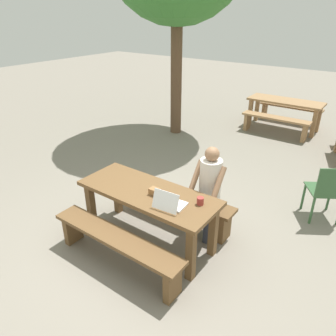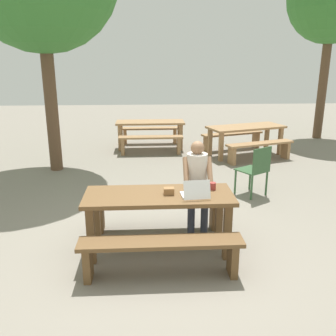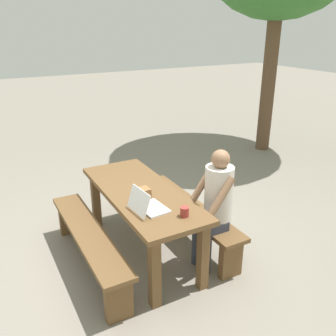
{
  "view_description": "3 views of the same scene",
  "coord_description": "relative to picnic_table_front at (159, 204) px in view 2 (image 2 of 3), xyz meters",
  "views": [
    {
      "loc": [
        2.18,
        -2.59,
        2.76
      ],
      "look_at": [
        0.13,
        0.25,
        1.0
      ],
      "focal_mm": 34.24,
      "sensor_mm": 36.0,
      "label": 1
    },
    {
      "loc": [
        -0.13,
        -4.16,
        2.33
      ],
      "look_at": [
        0.13,
        0.25,
        1.0
      ],
      "focal_mm": 39.48,
      "sensor_mm": 36.0,
      "label": 2
    },
    {
      "loc": [
        3.13,
        -1.4,
        2.38
      ],
      "look_at": [
        0.13,
        0.25,
        1.0
      ],
      "focal_mm": 38.99,
      "sensor_mm": 36.0,
      "label": 3
    }
  ],
  "objects": [
    {
      "name": "ground_plane",
      "position": [
        0.0,
        0.0,
        -0.63
      ],
      "size": [
        30.0,
        30.0,
        0.0
      ],
      "primitive_type": "plane",
      "color": "gray"
    },
    {
      "name": "picnic_table_front",
      "position": [
        0.0,
        0.0,
        0.0
      ],
      "size": [
        1.8,
        0.7,
        0.75
      ],
      "color": "brown",
      "rests_on": "ground"
    },
    {
      "name": "bench_near",
      "position": [
        0.0,
        -0.59,
        -0.29
      ],
      "size": [
        1.79,
        0.3,
        0.44
      ],
      "color": "brown",
      "rests_on": "ground"
    },
    {
      "name": "bench_far",
      "position": [
        0.0,
        0.59,
        -0.29
      ],
      "size": [
        1.79,
        0.3,
        0.44
      ],
      "color": "brown",
      "rests_on": "ground"
    },
    {
      "name": "laptop",
      "position": [
        0.42,
        -0.13,
        0.18
      ],
      "size": [
        0.33,
        0.32,
        0.23
      ],
      "rotation": [
        0.0,
        0.0,
        3.23
      ],
      "color": "white",
      "rests_on": "picnic_table_front"
    },
    {
      "name": "small_pouch",
      "position": [
        0.12,
        -0.02,
        0.17
      ],
      "size": [
        0.12,
        0.09,
        0.08
      ],
      "color": "olive",
      "rests_on": "picnic_table_front"
    },
    {
      "name": "coffee_mug",
      "position": [
        0.67,
        0.12,
        0.17
      ],
      "size": [
        0.08,
        0.08,
        0.09
      ],
      "color": "#99332D",
      "rests_on": "picnic_table_front"
    },
    {
      "name": "person_seated",
      "position": [
        0.54,
        0.55,
        0.1
      ],
      "size": [
        0.39,
        0.4,
        1.27
      ],
      "color": "#333847",
      "rests_on": "ground"
    },
    {
      "name": "plastic_chair",
      "position": [
        1.73,
        1.82,
        -0.15
      ],
      "size": [
        0.61,
        0.61,
        0.89
      ],
      "rotation": [
        0.0,
        0.0,
        3.71
      ],
      "color": "#335933",
      "rests_on": "ground"
    },
    {
      "name": "picnic_table_mid",
      "position": [
        -0.04,
        5.43,
        -0.02
      ],
      "size": [
        1.78,
        0.68,
        0.73
      ],
      "rotation": [
        0.0,
        0.0,
        0.01
      ],
      "color": "#9E754C",
      "rests_on": "ground"
    },
    {
      "name": "bench_mid_south",
      "position": [
        -0.03,
        4.83,
        -0.29
      ],
      "size": [
        1.6,
        0.31,
        0.45
      ],
      "rotation": [
        0.0,
        0.0,
        0.01
      ],
      "color": "#9E754C",
      "rests_on": "ground"
    },
    {
      "name": "bench_mid_north",
      "position": [
        -0.04,
        6.04,
        -0.29
      ],
      "size": [
        1.6,
        0.31,
        0.45
      ],
      "rotation": [
        0.0,
        0.0,
        0.01
      ],
      "color": "#9E754C",
      "rests_on": "ground"
    },
    {
      "name": "picnic_table_rear",
      "position": [
        2.29,
        4.6,
        -0.01
      ],
      "size": [
        2.01,
        1.29,
        0.73
      ],
      "rotation": [
        0.0,
        0.0,
        0.31
      ],
      "color": "#9E754C",
      "rests_on": "ground"
    },
    {
      "name": "bench_rear_south",
      "position": [
        2.48,
        4.01,
        -0.29
      ],
      "size": [
        1.69,
        0.8,
        0.45
      ],
      "rotation": [
        0.0,
        0.0,
        0.31
      ],
      "color": "#9E754C",
      "rests_on": "ground"
    },
    {
      "name": "bench_rear_north",
      "position": [
        2.1,
        5.2,
        -0.29
      ],
      "size": [
        1.69,
        0.8,
        0.45
      ],
      "rotation": [
        0.0,
        0.0,
        0.31
      ],
      "color": "#9E754C",
      "rests_on": "ground"
    }
  ]
}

